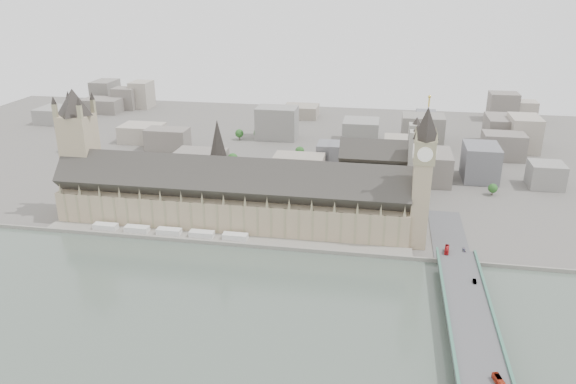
% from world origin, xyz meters
% --- Properties ---
extents(ground, '(900.00, 900.00, 0.00)m').
position_xyz_m(ground, '(0.00, 0.00, 0.00)').
color(ground, '#595651').
rests_on(ground, ground).
extents(embankment_wall, '(600.00, 1.50, 3.00)m').
position_xyz_m(embankment_wall, '(0.00, -15.00, 1.50)').
color(embankment_wall, gray).
rests_on(embankment_wall, ground).
extents(river_terrace, '(270.00, 15.00, 2.00)m').
position_xyz_m(river_terrace, '(0.00, -7.50, 1.00)').
color(river_terrace, gray).
rests_on(river_terrace, ground).
extents(terrace_tents, '(118.00, 7.00, 4.00)m').
position_xyz_m(terrace_tents, '(-40.00, -7.00, 4.00)').
color(terrace_tents, silver).
rests_on(terrace_tents, river_terrace).
extents(palace_of_westminster, '(265.00, 40.73, 55.44)m').
position_xyz_m(palace_of_westminster, '(0.00, 19.70, 22.71)').
color(palace_of_westminster, tan).
rests_on(palace_of_westminster, ground).
extents(elizabeth_tower, '(17.00, 17.00, 107.50)m').
position_xyz_m(elizabeth_tower, '(138.00, 8.00, 58.09)').
color(elizabeth_tower, tan).
rests_on(elizabeth_tower, ground).
extents(victoria_tower, '(30.00, 30.00, 100.00)m').
position_xyz_m(victoria_tower, '(-122.00, 26.00, 55.20)').
color(victoria_tower, tan).
rests_on(victoria_tower, ground).
extents(central_tower, '(13.00, 13.00, 48.00)m').
position_xyz_m(central_tower, '(-10.00, 26.00, 57.92)').
color(central_tower, gray).
rests_on(central_tower, ground).
extents(westminster_bridge, '(25.00, 325.00, 10.25)m').
position_xyz_m(westminster_bridge, '(162.00, -87.50, 5.12)').
color(westminster_bridge, '#474749').
rests_on(westminster_bridge, ground).
extents(bridge_parapets, '(25.00, 235.00, 1.15)m').
position_xyz_m(bridge_parapets, '(162.00, -132.00, 10.82)').
color(bridge_parapets, '#3C6E5B').
rests_on(bridge_parapets, westminster_bridge).
extents(westminster_abbey, '(68.00, 36.00, 64.00)m').
position_xyz_m(westminster_abbey, '(110.92, 95.00, 25.08)').
color(westminster_abbey, gray).
rests_on(westminster_abbey, ground).
extents(city_skyline_inland, '(720.00, 360.00, 38.00)m').
position_xyz_m(city_skyline_inland, '(0.00, 245.00, 19.00)').
color(city_skyline_inland, gray).
rests_on(city_skyline_inland, ground).
extents(park_trees, '(110.00, 30.00, 15.00)m').
position_xyz_m(park_trees, '(-10.00, 60.00, 7.50)').
color(park_trees, '#214E1C').
rests_on(park_trees, ground).
extents(red_bus_north, '(4.14, 11.56, 3.15)m').
position_xyz_m(red_bus_north, '(155.89, -17.97, 11.83)').
color(red_bus_north, '#AF1418').
rests_on(red_bus_north, westminster_bridge).
extents(red_bus_south, '(5.69, 12.26, 3.33)m').
position_xyz_m(red_bus_south, '(167.74, -146.64, 11.91)').
color(red_bus_south, red).
rests_on(red_bus_south, westminster_bridge).
extents(car_silver, '(1.78, 5.03, 1.65)m').
position_xyz_m(car_silver, '(168.67, -55.69, 11.08)').
color(car_silver, gray).
rests_on(car_silver, westminster_bridge).
extents(car_approach, '(2.40, 4.69, 1.30)m').
position_xyz_m(car_approach, '(167.27, -14.74, 10.90)').
color(car_approach, gray).
rests_on(car_approach, westminster_bridge).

